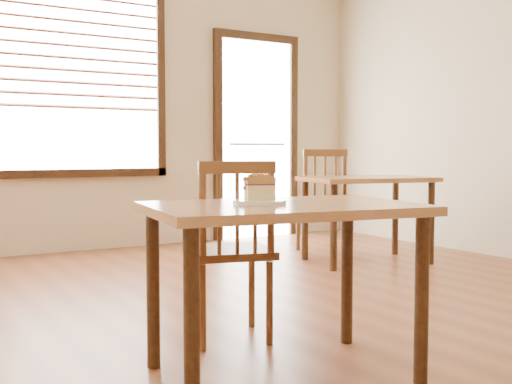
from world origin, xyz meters
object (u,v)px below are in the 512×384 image
(cafe_chair_main, at_px, (230,249))
(cafe_chair_second, at_px, (321,201))
(plate, at_px, (260,202))
(cafe_table_main, at_px, (283,228))
(cafe_table_second, at_px, (367,190))
(cake_slice, at_px, (260,186))

(cafe_chair_main, relative_size, cafe_chair_second, 0.94)
(cafe_chair_second, distance_m, plate, 3.40)
(cafe_table_main, bearing_deg, cafe_chair_second, 59.40)
(plate, bearing_deg, cafe_chair_main, 74.05)
(cafe_table_second, xyz_separation_m, plate, (-2.31, -1.96, 0.12))
(cafe_table_main, distance_m, cafe_chair_second, 3.36)
(cafe_chair_main, height_order, cafe_chair_second, cafe_chair_second)
(cake_slice, bearing_deg, cafe_chair_main, 93.33)
(cafe_chair_main, xyz_separation_m, cake_slice, (-0.15, -0.54, 0.35))
(cafe_chair_second, bearing_deg, cake_slice, 73.60)
(cafe_chair_main, distance_m, cafe_table_second, 2.59)
(cafe_table_main, height_order, cafe_table_second, same)
(cafe_table_main, xyz_separation_m, cake_slice, (-0.10, 0.03, 0.18))
(cafe_chair_main, height_order, cake_slice, cafe_chair_main)
(cafe_table_main, height_order, cafe_chair_main, cafe_chair_main)
(cafe_table_main, relative_size, cake_slice, 8.45)
(cake_slice, bearing_deg, cafe_table_second, 59.58)
(cafe_chair_second, bearing_deg, cafe_table_main, 75.20)
(cafe_table_main, xyz_separation_m, cafe_chair_main, (0.06, 0.57, -0.17))
(cafe_table_second, bearing_deg, cafe_table_main, -126.18)
(cafe_table_second, bearing_deg, plate, -127.86)
(cafe_table_second, relative_size, cake_slice, 8.09)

